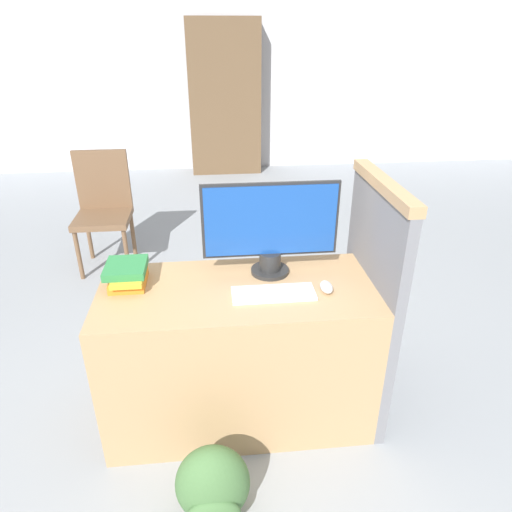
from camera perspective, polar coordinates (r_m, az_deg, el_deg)
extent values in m
plane|color=#93999E|center=(2.42, -1.52, -23.67)|extent=(20.00, 20.00, 0.00)
cube|color=silver|center=(6.72, -5.50, 22.60)|extent=(12.00, 0.06, 2.80)
cube|color=tan|center=(2.37, -2.24, -12.03)|extent=(1.30, 0.61, 0.76)
cube|color=slate|center=(2.41, 13.95, -5.77)|extent=(0.05, 0.71, 1.21)
cube|color=tan|center=(2.14, 15.79, 8.56)|extent=(0.07, 0.71, 0.05)
cylinder|color=#282828|center=(2.28, 1.75, -1.83)|extent=(0.19, 0.19, 0.02)
cylinder|color=#282828|center=(2.26, 1.77, -0.61)|extent=(0.11, 0.11, 0.09)
cube|color=#282828|center=(2.17, 1.83, 4.53)|extent=(0.66, 0.01, 0.37)
cube|color=#19479E|center=(2.17, 1.85, 4.48)|extent=(0.63, 0.02, 0.34)
cube|color=white|center=(2.09, 2.19, -4.70)|extent=(0.38, 0.14, 0.02)
ellipsoid|color=silver|center=(2.14, 8.79, -3.85)|extent=(0.06, 0.10, 0.04)
cube|color=orange|center=(2.26, -15.63, -2.94)|extent=(0.16, 0.20, 0.04)
cube|color=gold|center=(2.23, -15.61, -2.37)|extent=(0.14, 0.23, 0.02)
cube|color=#2D7F42|center=(2.24, -15.96, -1.43)|extent=(0.19, 0.21, 0.04)
ellipsoid|color=#47703D|center=(2.10, -5.42, -26.49)|extent=(0.31, 0.23, 0.38)
cylinder|color=brown|center=(3.96, -21.28, 0.07)|extent=(0.04, 0.04, 0.42)
cylinder|color=brown|center=(3.87, -15.87, 0.33)|extent=(0.04, 0.04, 0.42)
cylinder|color=brown|center=(4.29, -20.13, 2.33)|extent=(0.04, 0.04, 0.42)
cylinder|color=brown|center=(4.21, -15.13, 2.61)|extent=(0.04, 0.04, 0.42)
cube|color=brown|center=(3.99, -18.59, 4.46)|extent=(0.44, 0.44, 0.05)
cube|color=brown|center=(4.08, -18.62, 9.06)|extent=(0.44, 0.04, 0.50)
cube|color=brown|center=(6.53, -3.92, 18.98)|extent=(0.96, 0.32, 1.99)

